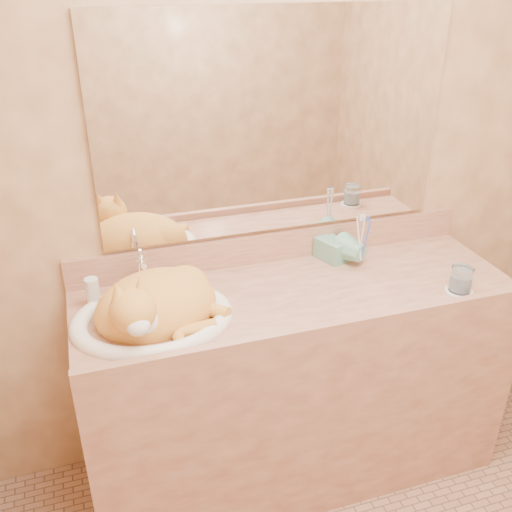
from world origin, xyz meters
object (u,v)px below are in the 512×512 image
object	(u,v)px
soap_dispenser	(344,243)
toothbrush_cup	(361,255)
cat	(155,303)
water_glass	(461,279)
vanity_counter	(295,384)
sink_basin	(151,299)

from	to	relation	value
soap_dispenser	toothbrush_cup	xyz separation A→B (m)	(0.05, -0.04, -0.04)
cat	soap_dispenser	bearing A→B (deg)	-1.73
cat	water_glass	size ratio (longest dim) A/B	4.56
vanity_counter	cat	world-z (taller)	cat
cat	toothbrush_cup	size ratio (longest dim) A/B	3.63
toothbrush_cup	cat	bearing A→B (deg)	-171.21
sink_basin	water_glass	xyz separation A→B (m)	(1.08, -0.16, -0.03)
cat	sink_basin	bearing A→B (deg)	132.74
cat	soap_dispenser	world-z (taller)	soap_dispenser
vanity_counter	water_glass	distance (m)	0.75
sink_basin	water_glass	bearing A→B (deg)	-12.72
vanity_counter	cat	xyz separation A→B (m)	(-0.52, -0.03, 0.49)
cat	toothbrush_cup	world-z (taller)	cat
sink_basin	toothbrush_cup	bearing A→B (deg)	3.96
sink_basin	toothbrush_cup	xyz separation A→B (m)	(0.82, 0.12, -0.03)
vanity_counter	toothbrush_cup	bearing A→B (deg)	18.43
vanity_counter	cat	distance (m)	0.72
vanity_counter	soap_dispenser	xyz separation A→B (m)	(0.24, 0.14, 0.52)
sink_basin	vanity_counter	bearing A→B (deg)	-2.06
vanity_counter	toothbrush_cup	world-z (taller)	toothbrush_cup
cat	toothbrush_cup	distance (m)	0.82
vanity_counter	toothbrush_cup	size ratio (longest dim) A/B	13.88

